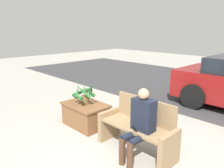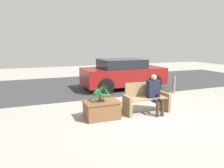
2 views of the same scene
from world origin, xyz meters
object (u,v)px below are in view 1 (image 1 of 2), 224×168
Objects in this scene: bench at (138,128)px; planter_box at (86,114)px; person_seated at (140,121)px; potted_plant at (85,93)px.

planter_box is at bearing -178.89° from bench.
person_seated is at bearing -44.68° from bench.
person_seated is at bearing -5.26° from planter_box.
potted_plant is at bearing -166.17° from planter_box.
person_seated is 1.72m from planter_box.
person_seated is (0.18, -0.18, 0.24)m from bench.
planter_box is (-1.48, -0.03, -0.15)m from bench.
potted_plant reaches higher than bench.
potted_plant reaches higher than planter_box.
bench is 1.43× the size of planter_box.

